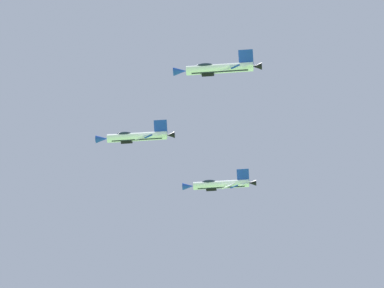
% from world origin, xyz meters
% --- Properties ---
extents(fighter_jet_lead, '(15.42, 8.66, 6.77)m').
position_xyz_m(fighter_jet_lead, '(22.84, 108.89, 100.16)').
color(fighter_jet_lead, white).
extents(fighter_jet_left_wing, '(15.42, 8.53, 7.06)m').
position_xyz_m(fighter_jet_left_wing, '(33.10, 86.00, 99.27)').
color(fighter_jet_left_wing, white).
extents(fighter_jet_right_wing, '(15.42, 8.52, 7.09)m').
position_xyz_m(fighter_jet_right_wing, '(43.50, 119.13, 100.05)').
color(fighter_jet_right_wing, white).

